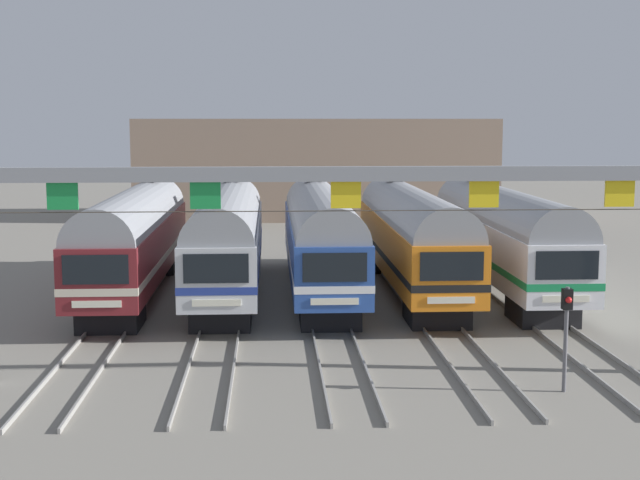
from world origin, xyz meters
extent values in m
plane|color=gray|center=(0.00, 0.00, 0.00)|extent=(160.00, 160.00, 0.00)
cube|color=gray|center=(-9.04, 17.00, 0.07)|extent=(0.07, 70.00, 0.15)
cube|color=gray|center=(-7.60, 17.00, 0.07)|extent=(0.07, 70.00, 0.15)
cube|color=gray|center=(-4.88, 17.00, 0.07)|extent=(0.07, 70.00, 0.15)
cube|color=gray|center=(-3.44, 17.00, 0.07)|extent=(0.07, 70.00, 0.15)
cube|color=gray|center=(-0.72, 17.00, 0.07)|extent=(0.07, 70.00, 0.15)
cube|color=gray|center=(0.72, 17.00, 0.07)|extent=(0.07, 70.00, 0.15)
cube|color=gray|center=(3.44, 17.00, 0.07)|extent=(0.07, 70.00, 0.15)
cube|color=gray|center=(4.88, 17.00, 0.07)|extent=(0.07, 70.00, 0.15)
cube|color=gray|center=(7.60, 17.00, 0.07)|extent=(0.07, 70.00, 0.15)
cube|color=gray|center=(9.04, 17.00, 0.07)|extent=(0.07, 70.00, 0.15)
cube|color=maroon|center=(-8.32, 0.00, 2.23)|extent=(2.85, 18.00, 2.35)
cube|color=beige|center=(-8.32, 0.00, 1.87)|extent=(2.88, 18.02, 0.28)
cylinder|color=gray|center=(-8.32, 0.00, 3.40)|extent=(2.74, 17.64, 2.74)
cube|color=black|center=(-8.32, -9.02, 2.70)|extent=(2.28, 0.06, 1.03)
cube|color=silver|center=(-8.32, -9.02, 1.47)|extent=(1.71, 0.05, 0.24)
cube|color=black|center=(-8.32, -6.30, 0.53)|extent=(2.28, 2.60, 1.05)
cube|color=black|center=(-8.32, 6.30, 0.53)|extent=(2.28, 2.60, 1.05)
cube|color=#4C4C51|center=(-8.32, 5.04, 4.95)|extent=(1.10, 1.10, 0.20)
cube|color=silver|center=(-4.16, 0.00, 2.23)|extent=(2.85, 18.00, 2.35)
cube|color=navy|center=(-4.16, 0.00, 1.87)|extent=(2.88, 18.02, 0.28)
cylinder|color=gray|center=(-4.16, 0.00, 3.40)|extent=(2.74, 17.64, 2.74)
cube|color=black|center=(-4.16, -9.02, 2.70)|extent=(2.28, 0.06, 1.03)
cube|color=silver|center=(-4.16, -9.02, 1.47)|extent=(1.71, 0.05, 0.24)
cube|color=black|center=(-4.16, -6.30, 0.53)|extent=(2.28, 2.60, 1.05)
cube|color=black|center=(-4.16, 6.30, 0.53)|extent=(2.28, 2.60, 1.05)
cube|color=#4C4C51|center=(-4.16, 5.04, 4.95)|extent=(1.10, 1.10, 0.20)
cube|color=#284C9E|center=(0.00, 0.00, 2.23)|extent=(2.85, 18.00, 2.35)
cube|color=white|center=(0.00, 0.00, 1.87)|extent=(2.88, 18.02, 0.28)
cylinder|color=gray|center=(0.00, 0.00, 3.40)|extent=(2.74, 17.64, 2.74)
cube|color=black|center=(0.00, -9.02, 2.70)|extent=(2.28, 0.06, 1.03)
cube|color=silver|center=(0.00, -9.02, 1.47)|extent=(1.71, 0.05, 0.24)
cube|color=black|center=(0.00, -6.30, 0.53)|extent=(2.28, 2.60, 1.05)
cube|color=black|center=(0.00, 6.30, 0.53)|extent=(2.28, 2.60, 1.05)
cube|color=#4C4C51|center=(0.00, 5.04, 4.95)|extent=(1.10, 1.10, 0.20)
cube|color=orange|center=(4.16, 0.00, 2.23)|extent=(2.85, 18.00, 2.35)
cube|color=black|center=(4.16, 0.00, 1.87)|extent=(2.88, 18.02, 0.28)
cylinder|color=gray|center=(4.16, 0.00, 3.40)|extent=(2.74, 17.64, 2.74)
cube|color=black|center=(4.16, -9.02, 2.70)|extent=(2.28, 0.06, 1.03)
cube|color=silver|center=(4.16, -9.02, 1.47)|extent=(1.71, 0.05, 0.24)
cube|color=black|center=(4.16, -6.30, 0.53)|extent=(2.28, 2.60, 1.05)
cube|color=black|center=(4.16, 6.30, 0.53)|extent=(2.28, 2.60, 1.05)
cube|color=#4C4C51|center=(4.16, 5.04, 4.95)|extent=(1.10, 1.10, 0.20)
cube|color=white|center=(8.32, 0.00, 2.23)|extent=(2.85, 18.00, 2.35)
cube|color=#198C4C|center=(8.32, 0.00, 1.87)|extent=(2.88, 18.02, 0.28)
cylinder|color=gray|center=(8.32, 0.00, 3.40)|extent=(2.74, 17.64, 2.74)
cube|color=black|center=(8.32, -9.02, 2.70)|extent=(2.28, 0.06, 1.03)
cube|color=silver|center=(8.32, -9.02, 1.47)|extent=(1.71, 0.05, 0.24)
cube|color=black|center=(8.32, -6.30, 0.53)|extent=(2.28, 2.60, 1.05)
cube|color=black|center=(8.32, 6.30, 0.53)|extent=(2.28, 2.60, 1.05)
cube|color=#4C4C51|center=(8.32, 5.04, 4.95)|extent=(1.10, 1.10, 0.20)
cube|color=gray|center=(0.00, -13.50, 6.25)|extent=(21.44, 0.32, 0.44)
cube|color=#198C3F|center=(-8.32, -13.50, 5.63)|extent=(0.90, 0.08, 0.80)
cube|color=#198C3F|center=(-4.16, -13.50, 5.63)|extent=(0.90, 0.08, 0.80)
cube|color=yellow|center=(0.00, -13.50, 5.63)|extent=(0.90, 0.08, 0.80)
cube|color=yellow|center=(4.16, -13.50, 5.63)|extent=(0.90, 0.08, 0.80)
cube|color=yellow|center=(8.32, -13.50, 5.63)|extent=(0.90, 0.08, 0.80)
cylinder|color=#3F382D|center=(0.00, -13.50, 5.15)|extent=(21.44, 0.03, 0.03)
cylinder|color=#59595E|center=(6.24, -15.20, 1.55)|extent=(0.12, 0.12, 3.09)
cube|color=black|center=(6.24, -15.20, 2.74)|extent=(0.28, 0.24, 0.60)
sphere|color=red|center=(6.24, -15.34, 2.74)|extent=(0.18, 0.18, 0.18)
cube|color=gray|center=(1.43, 33.07, 3.96)|extent=(28.30, 10.00, 7.91)
camera|label=1|loc=(-2.25, -39.92, 7.85)|focal=50.19mm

